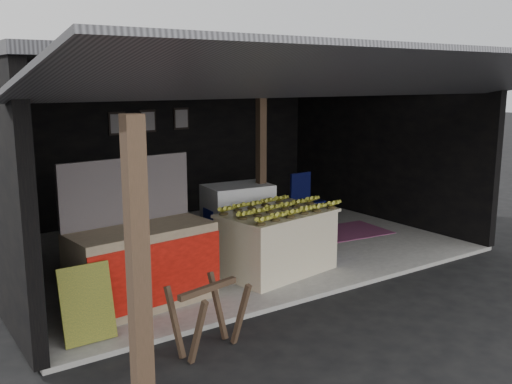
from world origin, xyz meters
TOP-DOWN VIEW (x-y plane):
  - ground at (0.00, 0.00)m, footprint 80.00×80.00m
  - concrete_slab at (0.00, 2.50)m, footprint 7.00×5.00m
  - shophouse at (0.00, 2.82)m, footprint 7.40×7.29m
  - banana_table at (-0.07, 0.97)m, footprint 1.70×1.20m
  - banana_pile at (-0.07, 0.97)m, footprint 1.56×1.08m
  - white_crate at (-0.08, 1.97)m, footprint 1.03×0.75m
  - neighbor_stall at (-2.08, 0.95)m, footprint 1.74×0.92m
  - green_signboard at (-2.94, 0.36)m, footprint 0.53×0.21m
  - sawhorse at (-1.99, -0.45)m, footprint 0.74×0.73m
  - water_barrel at (0.69, 1.20)m, footprint 0.37×0.37m
  - plastic_chair at (1.84, 2.72)m, footprint 0.48×0.48m
  - magenta_rug at (2.16, 2.00)m, footprint 1.59×1.14m
  - picture_frames at (-0.17, 4.89)m, footprint 1.62×0.04m

SIDE VIEW (x-z plane):
  - ground at x=0.00m, z-range 0.00..0.00m
  - concrete_slab at x=0.00m, z-range 0.00..0.06m
  - magenta_rug at x=2.16m, z-range 0.06..0.07m
  - water_barrel at x=0.69m, z-range 0.06..0.60m
  - sawhorse at x=-1.99m, z-range 0.09..0.79m
  - green_signboard at x=-2.94m, z-range 0.07..0.85m
  - banana_table at x=-0.07m, z-range 0.06..0.93m
  - neighbor_stall at x=-2.08m, z-range -0.29..1.44m
  - white_crate at x=-0.08m, z-range 0.06..1.14m
  - plastic_chair at x=1.84m, z-range 0.15..1.13m
  - banana_pile at x=-0.07m, z-range 0.92..1.09m
  - picture_frames at x=-0.17m, z-range 1.70..2.16m
  - shophouse at x=0.00m, z-range 0.59..3.61m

